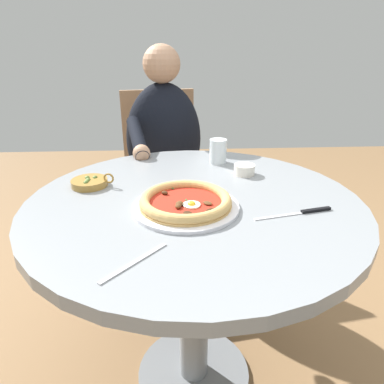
{
  "coord_description": "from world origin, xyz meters",
  "views": [
    {
      "loc": [
        -0.92,
        0.06,
        1.16
      ],
      "look_at": [
        -0.01,
        0.01,
        0.76
      ],
      "focal_mm": 32.01,
      "sensor_mm": 36.0,
      "label": 1
    }
  ],
  "objects_px": {
    "dining_table": "(194,236)",
    "steak_knife": "(304,212)",
    "olive_pan": "(90,182)",
    "fork_utensil": "(135,262)",
    "pizza_on_plate": "(186,202)",
    "ramekin_capers": "(244,169)",
    "water_glass": "(218,153)",
    "diner_person": "(165,181)",
    "cafe_chair_diner": "(162,162)"
  },
  "relations": [
    {
      "from": "water_glass",
      "to": "diner_person",
      "type": "height_order",
      "value": "diner_person"
    },
    {
      "from": "pizza_on_plate",
      "to": "steak_knife",
      "type": "distance_m",
      "value": 0.32
    },
    {
      "from": "dining_table",
      "to": "pizza_on_plate",
      "type": "distance_m",
      "value": 0.16
    },
    {
      "from": "pizza_on_plate",
      "to": "olive_pan",
      "type": "distance_m",
      "value": 0.35
    },
    {
      "from": "water_glass",
      "to": "fork_utensil",
      "type": "xyz_separation_m",
      "value": [
        -0.64,
        0.25,
        -0.04
      ]
    },
    {
      "from": "dining_table",
      "to": "diner_person",
      "type": "bearing_deg",
      "value": 8.26
    },
    {
      "from": "dining_table",
      "to": "olive_pan",
      "type": "height_order",
      "value": "olive_pan"
    },
    {
      "from": "diner_person",
      "to": "steak_knife",
      "type": "bearing_deg",
      "value": -154.47
    },
    {
      "from": "pizza_on_plate",
      "to": "cafe_chair_diner",
      "type": "height_order",
      "value": "cafe_chair_diner"
    },
    {
      "from": "pizza_on_plate",
      "to": "water_glass",
      "type": "relative_size",
      "value": 3.25
    },
    {
      "from": "fork_utensil",
      "to": "pizza_on_plate",
      "type": "bearing_deg",
      "value": -24.69
    },
    {
      "from": "pizza_on_plate",
      "to": "steak_knife",
      "type": "height_order",
      "value": "pizza_on_plate"
    },
    {
      "from": "ramekin_capers",
      "to": "diner_person",
      "type": "xyz_separation_m",
      "value": [
        0.53,
        0.29,
        -0.25
      ]
    },
    {
      "from": "dining_table",
      "to": "diner_person",
      "type": "height_order",
      "value": "diner_person"
    },
    {
      "from": "water_glass",
      "to": "diner_person",
      "type": "bearing_deg",
      "value": 28.38
    },
    {
      "from": "olive_pan",
      "to": "dining_table",
      "type": "bearing_deg",
      "value": -109.18
    },
    {
      "from": "pizza_on_plate",
      "to": "water_glass",
      "type": "bearing_deg",
      "value": -19.68
    },
    {
      "from": "diner_person",
      "to": "cafe_chair_diner",
      "type": "distance_m",
      "value": 0.16
    },
    {
      "from": "water_glass",
      "to": "olive_pan",
      "type": "distance_m",
      "value": 0.48
    },
    {
      "from": "steak_knife",
      "to": "fork_utensil",
      "type": "bearing_deg",
      "value": 115.21
    },
    {
      "from": "dining_table",
      "to": "steak_knife",
      "type": "xyz_separation_m",
      "value": [
        -0.11,
        -0.29,
        0.13
      ]
    },
    {
      "from": "fork_utensil",
      "to": "water_glass",
      "type": "bearing_deg",
      "value": -21.71
    },
    {
      "from": "ramekin_capers",
      "to": "olive_pan",
      "type": "height_order",
      "value": "olive_pan"
    },
    {
      "from": "water_glass",
      "to": "diner_person",
      "type": "relative_size",
      "value": 0.08
    },
    {
      "from": "ramekin_capers",
      "to": "fork_utensil",
      "type": "height_order",
      "value": "ramekin_capers"
    },
    {
      "from": "water_glass",
      "to": "fork_utensil",
      "type": "bearing_deg",
      "value": 158.29
    },
    {
      "from": "pizza_on_plate",
      "to": "olive_pan",
      "type": "xyz_separation_m",
      "value": [
        0.18,
        0.3,
        -0.01
      ]
    },
    {
      "from": "cafe_chair_diner",
      "to": "olive_pan",
      "type": "bearing_deg",
      "value": 164.97
    },
    {
      "from": "diner_person",
      "to": "dining_table",
      "type": "bearing_deg",
      "value": -171.74
    },
    {
      "from": "fork_utensil",
      "to": "diner_person",
      "type": "xyz_separation_m",
      "value": [
        1.03,
        -0.04,
        -0.23
      ]
    },
    {
      "from": "dining_table",
      "to": "water_glass",
      "type": "distance_m",
      "value": 0.38
    },
    {
      "from": "dining_table",
      "to": "diner_person",
      "type": "distance_m",
      "value": 0.73
    },
    {
      "from": "water_glass",
      "to": "cafe_chair_diner",
      "type": "distance_m",
      "value": 0.64
    },
    {
      "from": "dining_table",
      "to": "ramekin_capers",
      "type": "relative_size",
      "value": 13.72
    },
    {
      "from": "steak_knife",
      "to": "cafe_chair_diner",
      "type": "distance_m",
      "value": 1.08
    },
    {
      "from": "diner_person",
      "to": "ramekin_capers",
      "type": "bearing_deg",
      "value": -151.1
    },
    {
      "from": "pizza_on_plate",
      "to": "diner_person",
      "type": "xyz_separation_m",
      "value": [
        0.78,
        0.08,
        -0.24
      ]
    },
    {
      "from": "pizza_on_plate",
      "to": "dining_table",
      "type": "bearing_deg",
      "value": -22.8
    },
    {
      "from": "steak_knife",
      "to": "ramekin_capers",
      "type": "xyz_separation_m",
      "value": [
        0.3,
        0.1,
        0.02
      ]
    },
    {
      "from": "ramekin_capers",
      "to": "cafe_chair_diner",
      "type": "bearing_deg",
      "value": 24.59
    },
    {
      "from": "olive_pan",
      "to": "fork_utensil",
      "type": "distance_m",
      "value": 0.47
    },
    {
      "from": "ramekin_capers",
      "to": "fork_utensil",
      "type": "bearing_deg",
      "value": 146.93
    },
    {
      "from": "olive_pan",
      "to": "diner_person",
      "type": "relative_size",
      "value": 0.12
    },
    {
      "from": "ramekin_capers",
      "to": "cafe_chair_diner",
      "type": "distance_m",
      "value": 0.77
    },
    {
      "from": "ramekin_capers",
      "to": "olive_pan",
      "type": "relative_size",
      "value": 0.52
    },
    {
      "from": "olive_pan",
      "to": "fork_utensil",
      "type": "relative_size",
      "value": 0.98
    },
    {
      "from": "cafe_chair_diner",
      "to": "fork_utensil",
      "type": "bearing_deg",
      "value": 179.09
    },
    {
      "from": "ramekin_capers",
      "to": "fork_utensil",
      "type": "distance_m",
      "value": 0.6
    },
    {
      "from": "pizza_on_plate",
      "to": "olive_pan",
      "type": "bearing_deg",
      "value": 59.21
    },
    {
      "from": "fork_utensil",
      "to": "cafe_chair_diner",
      "type": "height_order",
      "value": "cafe_chair_diner"
    }
  ]
}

